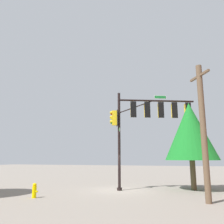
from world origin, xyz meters
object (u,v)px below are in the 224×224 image
(utility_pole, at_px, (203,129))
(tree_near, at_px, (190,131))
(fire_hydrant, at_px, (34,190))
(signal_pole_assembly, at_px, (147,117))

(utility_pole, xyz_separation_m, tree_near, (-0.62, 5.22, 0.47))
(fire_hydrant, relative_size, tree_near, 0.13)
(signal_pole_assembly, xyz_separation_m, fire_hydrant, (-5.71, -5.46, -4.95))
(utility_pole, bearing_deg, tree_near, 96.81)
(signal_pole_assembly, distance_m, utility_pole, 5.84)
(utility_pole, bearing_deg, fire_hydrant, -172.45)
(signal_pole_assembly, relative_size, fire_hydrant, 8.62)
(utility_pole, relative_size, tree_near, 1.14)
(signal_pole_assembly, xyz_separation_m, utility_pole, (3.72, -4.21, -1.58))
(signal_pole_assembly, bearing_deg, fire_hydrant, -136.26)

